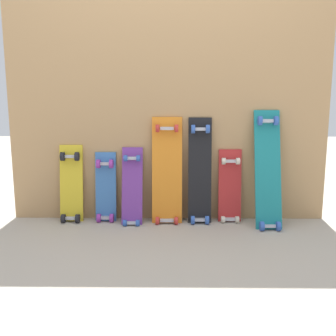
{
  "coord_description": "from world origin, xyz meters",
  "views": [
    {
      "loc": [
        0.04,
        -3.15,
        1.02
      ],
      "look_at": [
        0.0,
        -0.07,
        0.44
      ],
      "focal_mm": 43.94,
      "sensor_mm": 36.0,
      "label": 1
    }
  ],
  "objects_px": {
    "skateboard_yellow": "(71,187)",
    "skateboard_blue": "(106,191)",
    "skateboard_teal": "(268,173)",
    "skateboard_purple": "(132,191)",
    "skateboard_black": "(200,175)",
    "skateboard_orange": "(167,175)",
    "skateboard_red": "(230,190)"
  },
  "relations": [
    {
      "from": "skateboard_yellow",
      "to": "skateboard_purple",
      "type": "bearing_deg",
      "value": -4.64
    },
    {
      "from": "skateboard_teal",
      "to": "skateboard_blue",
      "type": "bearing_deg",
      "value": 175.63
    },
    {
      "from": "skateboard_yellow",
      "to": "skateboard_teal",
      "type": "height_order",
      "value": "skateboard_teal"
    },
    {
      "from": "skateboard_yellow",
      "to": "skateboard_teal",
      "type": "distance_m",
      "value": 1.53
    },
    {
      "from": "skateboard_blue",
      "to": "skateboard_teal",
      "type": "height_order",
      "value": "skateboard_teal"
    },
    {
      "from": "skateboard_black",
      "to": "skateboard_teal",
      "type": "height_order",
      "value": "skateboard_teal"
    },
    {
      "from": "skateboard_blue",
      "to": "skateboard_black",
      "type": "distance_m",
      "value": 0.75
    },
    {
      "from": "skateboard_teal",
      "to": "skateboard_black",
      "type": "bearing_deg",
      "value": 171.14
    },
    {
      "from": "skateboard_purple",
      "to": "skateboard_teal",
      "type": "bearing_deg",
      "value": -2.69
    },
    {
      "from": "skateboard_red",
      "to": "skateboard_teal",
      "type": "distance_m",
      "value": 0.33
    },
    {
      "from": "skateboard_yellow",
      "to": "skateboard_purple",
      "type": "xyz_separation_m",
      "value": [
        0.48,
        -0.04,
        -0.02
      ]
    },
    {
      "from": "skateboard_yellow",
      "to": "skateboard_red",
      "type": "height_order",
      "value": "skateboard_yellow"
    },
    {
      "from": "skateboard_purple",
      "to": "skateboard_red",
      "type": "xyz_separation_m",
      "value": [
        0.76,
        0.05,
        -0.01
      ]
    },
    {
      "from": "skateboard_orange",
      "to": "skateboard_purple",
      "type": "bearing_deg",
      "value": -173.97
    },
    {
      "from": "skateboard_yellow",
      "to": "skateboard_purple",
      "type": "relative_size",
      "value": 1.01
    },
    {
      "from": "skateboard_blue",
      "to": "skateboard_teal",
      "type": "xyz_separation_m",
      "value": [
        1.25,
        -0.1,
        0.16
      ]
    },
    {
      "from": "skateboard_blue",
      "to": "skateboard_orange",
      "type": "bearing_deg",
      "value": -2.14
    },
    {
      "from": "skateboard_yellow",
      "to": "skateboard_orange",
      "type": "height_order",
      "value": "skateboard_orange"
    },
    {
      "from": "skateboard_purple",
      "to": "skateboard_teal",
      "type": "xyz_separation_m",
      "value": [
        1.03,
        -0.05,
        0.15
      ]
    },
    {
      "from": "skateboard_yellow",
      "to": "skateboard_blue",
      "type": "relative_size",
      "value": 1.09
    },
    {
      "from": "skateboard_black",
      "to": "skateboard_red",
      "type": "xyz_separation_m",
      "value": [
        0.24,
        0.02,
        -0.13
      ]
    },
    {
      "from": "skateboard_black",
      "to": "skateboard_red",
      "type": "relative_size",
      "value": 1.38
    },
    {
      "from": "skateboard_black",
      "to": "skateboard_purple",
      "type": "bearing_deg",
      "value": -176.67
    },
    {
      "from": "skateboard_black",
      "to": "skateboard_blue",
      "type": "bearing_deg",
      "value": 178.76
    },
    {
      "from": "skateboard_orange",
      "to": "skateboard_teal",
      "type": "height_order",
      "value": "skateboard_teal"
    },
    {
      "from": "skateboard_blue",
      "to": "skateboard_orange",
      "type": "distance_m",
      "value": 0.5
    },
    {
      "from": "skateboard_blue",
      "to": "skateboard_red",
      "type": "height_order",
      "value": "skateboard_red"
    },
    {
      "from": "skateboard_purple",
      "to": "skateboard_blue",
      "type": "bearing_deg",
      "value": 167.68
    },
    {
      "from": "skateboard_red",
      "to": "skateboard_teal",
      "type": "xyz_separation_m",
      "value": [
        0.27,
        -0.1,
        0.16
      ]
    },
    {
      "from": "skateboard_purple",
      "to": "skateboard_red",
      "type": "relative_size",
      "value": 1.04
    },
    {
      "from": "skateboard_yellow",
      "to": "skateboard_teal",
      "type": "relative_size",
      "value": 0.71
    },
    {
      "from": "skateboard_orange",
      "to": "skateboard_black",
      "type": "distance_m",
      "value": 0.26
    }
  ]
}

